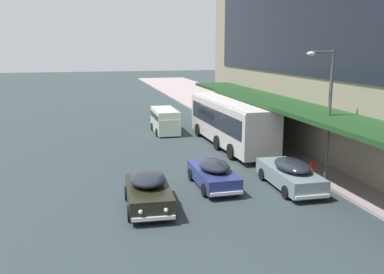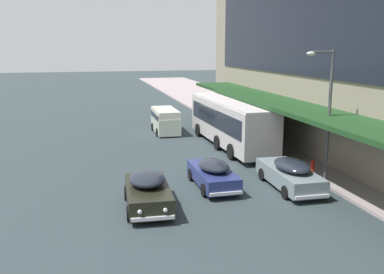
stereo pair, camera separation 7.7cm
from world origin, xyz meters
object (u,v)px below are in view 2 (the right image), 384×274
sedan_second_near (148,191)px  sedan_lead_near (213,173)px  vw_van (165,119)px  street_lamp (326,106)px  fire_hydrant (312,166)px  sedan_lead_mid (290,174)px  transit_bus_kerbside_front (230,120)px

sedan_second_near → sedan_lead_near: bearing=29.5°
sedan_second_near → vw_van: bearing=76.9°
vw_van → street_lamp: 16.31m
fire_hydrant → street_lamp: bearing=-101.7°
sedan_lead_mid → vw_van: size_ratio=1.09×
sedan_lead_near → street_lamp: (5.61, -0.84, 3.31)m
sedan_lead_mid → fire_hydrant: (2.25, 1.74, -0.26)m
sedan_second_near → vw_van: (3.80, 16.29, 0.32)m
transit_bus_kerbside_front → vw_van: transit_bus_kerbside_front is taller
vw_van → street_lamp: bearing=-70.4°
sedan_lead_mid → fire_hydrant: size_ratio=7.08×
sedan_second_near → fire_hydrant: 9.86m
transit_bus_kerbside_front → sedan_lead_near: (-3.78, -8.38, -1.14)m
transit_bus_kerbside_front → vw_van: bearing=121.1°
sedan_lead_near → sedan_lead_mid: bearing=-16.5°
transit_bus_kerbside_front → vw_van: 6.92m
vw_van → fire_hydrant: 14.76m
sedan_lead_near → street_lamp: 6.57m
sedan_lead_near → vw_van: bearing=89.1°
street_lamp → vw_van: bearing=109.6°
vw_van → fire_hydrant: bearing=-67.3°
sedan_lead_mid → vw_van: (-3.44, 15.36, 0.35)m
vw_van → fire_hydrant: vw_van is taller
fire_hydrant → sedan_lead_mid: bearing=-142.2°
sedan_lead_near → street_lamp: bearing=-8.6°
sedan_lead_mid → vw_van: 15.74m
sedan_second_near → sedan_lead_mid: sedan_second_near is taller
vw_van → street_lamp: street_lamp is taller
sedan_second_near → vw_van: size_ratio=0.95×
transit_bus_kerbside_front → fire_hydrant: transit_bus_kerbside_front is taller
sedan_lead_near → street_lamp: street_lamp is taller
transit_bus_kerbside_front → vw_van: (-3.55, 5.89, -0.77)m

